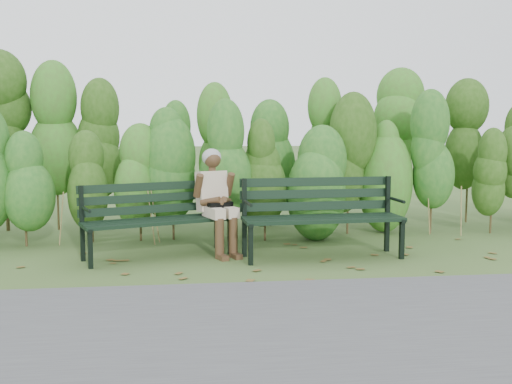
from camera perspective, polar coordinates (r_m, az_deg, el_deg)
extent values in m
plane|color=#3F5B28|center=(6.79, 0.36, -6.63)|extent=(80.00, 80.00, 0.00)
cube|color=#474749|center=(4.69, 3.86, -12.51)|extent=(60.00, 2.50, 0.01)
cylinder|color=#47381E|center=(8.17, -20.42, -1.97)|extent=(0.03, 0.03, 0.80)
ellipsoid|color=#236220|center=(8.11, -20.59, 2.51)|extent=(0.64, 0.64, 1.44)
cylinder|color=#47381E|center=(8.05, -16.17, -1.95)|extent=(0.03, 0.03, 0.80)
ellipsoid|color=#236220|center=(7.98, -16.31, 2.61)|extent=(0.64, 0.64, 1.44)
cylinder|color=#47381E|center=(7.97, -11.83, -1.91)|extent=(0.03, 0.03, 0.80)
ellipsoid|color=#236220|center=(7.91, -11.93, 2.69)|extent=(0.64, 0.64, 1.44)
cylinder|color=#47381E|center=(7.94, -7.42, -1.86)|extent=(0.03, 0.03, 0.80)
ellipsoid|color=#236220|center=(7.88, -7.49, 2.76)|extent=(0.64, 0.64, 1.44)
cylinder|color=#47381E|center=(7.96, -3.01, -1.79)|extent=(0.03, 0.03, 0.80)
ellipsoid|color=#236220|center=(7.90, -3.04, 2.81)|extent=(0.64, 0.64, 1.44)
cylinder|color=#47381E|center=(8.02, 1.35, -1.72)|extent=(0.03, 0.03, 0.80)
ellipsoid|color=#236220|center=(7.96, 1.36, 2.85)|extent=(0.64, 0.64, 1.44)
cylinder|color=#47381E|center=(8.13, 5.62, -1.64)|extent=(0.03, 0.03, 0.80)
ellipsoid|color=#236220|center=(8.07, 5.67, 2.86)|extent=(0.64, 0.64, 1.44)
cylinder|color=#47381E|center=(8.29, 9.75, -1.55)|extent=(0.03, 0.03, 0.80)
ellipsoid|color=#236220|center=(8.23, 9.84, 2.87)|extent=(0.64, 0.64, 1.44)
cylinder|color=#47381E|center=(8.48, 13.72, -1.46)|extent=(0.03, 0.03, 0.80)
ellipsoid|color=#236220|center=(8.42, 13.83, 2.85)|extent=(0.64, 0.64, 1.44)
cylinder|color=#47381E|center=(8.72, 17.48, -1.37)|extent=(0.03, 0.03, 0.80)
ellipsoid|color=#236220|center=(8.66, 17.62, 2.83)|extent=(0.64, 0.64, 1.44)
cylinder|color=#47381E|center=(8.99, 21.04, -1.28)|extent=(0.03, 0.03, 0.80)
ellipsoid|color=#236220|center=(8.93, 21.20, 2.80)|extent=(0.64, 0.64, 1.44)
cylinder|color=#47381E|center=(9.10, -18.60, -0.15)|extent=(0.04, 0.04, 1.10)
ellipsoid|color=#264D13|center=(9.05, -18.79, 5.40)|extent=(0.70, 0.70, 1.98)
cylinder|color=#47381E|center=(8.98, -13.80, -0.08)|extent=(0.04, 0.04, 1.10)
ellipsoid|color=#264D13|center=(8.93, -13.94, 5.54)|extent=(0.70, 0.70, 1.98)
cylinder|color=#47381E|center=(8.92, -8.89, -0.02)|extent=(0.04, 0.04, 1.10)
ellipsoid|color=#264D13|center=(8.87, -8.99, 5.64)|extent=(0.70, 0.70, 1.98)
cylinder|color=#47381E|center=(8.93, -3.96, 0.05)|extent=(0.04, 0.04, 1.10)
ellipsoid|color=#264D13|center=(8.88, -4.00, 5.70)|extent=(0.70, 0.70, 1.98)
cylinder|color=#47381E|center=(9.00, 0.93, 0.11)|extent=(0.04, 0.04, 1.10)
ellipsoid|color=#264D13|center=(8.95, 0.94, 5.72)|extent=(0.70, 0.70, 1.98)
cylinder|color=#47381E|center=(9.14, 5.70, 0.17)|extent=(0.04, 0.04, 1.10)
ellipsoid|color=#264D13|center=(9.08, 5.76, 5.70)|extent=(0.70, 0.70, 1.98)
cylinder|color=#47381E|center=(9.33, 10.31, 0.23)|extent=(0.04, 0.04, 1.10)
ellipsoid|color=#264D13|center=(9.28, 10.42, 5.64)|extent=(0.70, 0.70, 1.98)
cylinder|color=#47381E|center=(9.59, 14.70, 0.29)|extent=(0.04, 0.04, 1.10)
ellipsoid|color=#264D13|center=(9.54, 14.84, 5.55)|extent=(0.70, 0.70, 1.98)
cylinder|color=#47381E|center=(9.90, 18.83, 0.34)|extent=(0.04, 0.04, 1.10)
ellipsoid|color=#264D13|center=(9.85, 19.02, 5.43)|extent=(0.70, 0.70, 1.98)
cylinder|color=#47381E|center=(10.25, 22.70, 0.38)|extent=(0.04, 0.04, 1.10)
ellipsoid|color=#264D13|center=(10.21, 22.91, 5.30)|extent=(0.70, 0.70, 1.98)
cube|color=brown|center=(6.38, -3.89, -7.46)|extent=(0.10, 0.09, 0.01)
cube|color=brown|center=(7.56, 15.11, -5.49)|extent=(0.09, 0.08, 0.01)
cube|color=brown|center=(6.48, -1.60, -7.24)|extent=(0.09, 0.10, 0.01)
cube|color=brown|center=(7.61, -2.53, -5.20)|extent=(0.11, 0.11, 0.01)
cube|color=brown|center=(6.47, -14.15, -7.43)|extent=(0.11, 0.11, 0.01)
cube|color=brown|center=(5.95, 10.53, -8.57)|extent=(0.09, 0.07, 0.01)
cube|color=brown|center=(6.12, 8.82, -8.11)|extent=(0.08, 0.10, 0.01)
cube|color=brown|center=(6.15, -17.36, -8.26)|extent=(0.10, 0.09, 0.01)
cube|color=brown|center=(7.93, -20.32, -5.12)|extent=(0.11, 0.10, 0.01)
cube|color=brown|center=(6.03, -2.93, -8.27)|extent=(0.10, 0.09, 0.01)
cube|color=brown|center=(7.46, 17.37, -5.71)|extent=(0.11, 0.11, 0.01)
cube|color=brown|center=(6.62, -3.81, -6.95)|extent=(0.10, 0.08, 0.01)
cube|color=brown|center=(7.21, -17.74, -6.14)|extent=(0.07, 0.09, 0.01)
cube|color=brown|center=(7.79, 15.61, -5.16)|extent=(0.10, 0.11, 0.01)
cube|color=brown|center=(6.86, -3.86, -6.48)|extent=(0.09, 0.08, 0.01)
cube|color=brown|center=(7.54, 19.68, -5.68)|extent=(0.11, 0.11, 0.01)
cube|color=brown|center=(6.04, -15.51, -8.46)|extent=(0.11, 0.11, 0.01)
cube|color=brown|center=(7.58, 1.32, -5.24)|extent=(0.10, 0.11, 0.01)
cube|color=brown|center=(6.27, -16.35, -7.95)|extent=(0.09, 0.10, 0.01)
cube|color=brown|center=(6.35, 4.76, -7.52)|extent=(0.11, 0.10, 0.01)
cube|color=brown|center=(6.10, 4.41, -8.09)|extent=(0.10, 0.08, 0.01)
cube|color=brown|center=(8.10, 16.23, -4.75)|extent=(0.11, 0.11, 0.01)
cube|color=brown|center=(6.99, 22.64, -6.72)|extent=(0.11, 0.11, 0.01)
cube|color=brown|center=(6.38, -11.23, -7.56)|extent=(0.11, 0.11, 0.01)
cube|color=brown|center=(7.11, 2.08, -6.01)|extent=(0.11, 0.10, 0.01)
cube|color=brown|center=(5.83, -10.66, -8.86)|extent=(0.11, 0.10, 0.01)
cube|color=brown|center=(7.36, 14.90, -5.79)|extent=(0.09, 0.11, 0.01)
cube|color=brown|center=(6.55, 19.47, -7.44)|extent=(0.11, 0.11, 0.01)
cube|color=brown|center=(7.16, 8.84, -6.00)|extent=(0.08, 0.10, 0.01)
cube|color=brown|center=(6.49, 14.88, -7.41)|extent=(0.10, 0.11, 0.01)
cube|color=brown|center=(7.66, -4.18, -5.14)|extent=(0.11, 0.11, 0.01)
cube|color=brown|center=(6.66, -2.08, -6.86)|extent=(0.08, 0.10, 0.01)
cube|color=black|center=(6.82, -8.81, -2.96)|extent=(1.65, 0.69, 0.04)
cube|color=black|center=(6.94, -9.12, -2.81)|extent=(1.65, 0.69, 0.04)
cube|color=black|center=(7.05, -9.42, -2.67)|extent=(1.65, 0.69, 0.04)
cube|color=black|center=(7.16, -9.71, -2.54)|extent=(1.65, 0.69, 0.04)
cube|color=black|center=(7.23, -9.93, -1.62)|extent=(1.63, 0.64, 0.10)
cube|color=black|center=(7.23, -9.99, -0.55)|extent=(1.63, 0.64, 0.10)
cube|color=black|center=(7.22, -10.04, 0.51)|extent=(1.63, 0.64, 0.10)
cube|color=black|center=(6.64, -15.51, -5.25)|extent=(0.06, 0.06, 0.43)
cube|color=black|center=(7.00, -16.24, -2.90)|extent=(0.06, 0.06, 0.86)
cube|color=black|center=(6.79, -15.88, -3.33)|extent=(0.21, 0.46, 0.04)
cylinder|color=black|center=(6.72, -15.86, -1.62)|extent=(0.16, 0.35, 0.03)
cube|color=black|center=(7.14, -2.47, -4.22)|extent=(0.06, 0.06, 0.43)
cube|color=black|center=(7.48, -3.78, -2.09)|extent=(0.06, 0.06, 0.86)
cube|color=black|center=(7.28, -3.10, -2.46)|extent=(0.21, 0.46, 0.04)
cylinder|color=black|center=(7.21, -2.96, -0.86)|extent=(0.16, 0.35, 0.03)
cube|color=black|center=(6.74, 6.86, -2.79)|extent=(1.84, 0.21, 0.04)
cube|color=black|center=(6.86, 6.55, -2.63)|extent=(1.84, 0.21, 0.04)
cube|color=black|center=(6.98, 6.25, -2.47)|extent=(1.84, 0.21, 0.04)
cube|color=black|center=(7.10, 5.96, -2.32)|extent=(1.84, 0.21, 0.04)
cube|color=black|center=(7.17, 5.77, -1.32)|extent=(1.84, 0.16, 0.11)
cube|color=black|center=(7.17, 5.75, -0.17)|extent=(1.84, 0.16, 0.11)
cube|color=black|center=(7.17, 5.73, 0.98)|extent=(1.84, 0.16, 0.11)
cube|color=black|center=(6.57, -0.52, -5.02)|extent=(0.05, 0.05, 0.46)
cube|color=black|center=(6.95, -1.12, -2.46)|extent=(0.05, 0.05, 0.92)
cube|color=black|center=(6.73, -0.81, -2.93)|extent=(0.08, 0.51, 0.04)
cylinder|color=black|center=(6.65, -0.74, -1.09)|extent=(0.06, 0.38, 0.04)
cube|color=black|center=(7.07, 13.72, -4.39)|extent=(0.05, 0.05, 0.46)
cube|color=black|center=(7.43, 12.40, -2.05)|extent=(0.05, 0.05, 0.92)
cube|color=black|center=(7.22, 13.11, -2.47)|extent=(0.08, 0.51, 0.04)
cylinder|color=black|center=(7.14, 13.31, -0.75)|extent=(0.06, 0.38, 0.04)
cube|color=beige|center=(7.00, -4.05, -1.95)|extent=(0.27, 0.43, 0.12)
cube|color=beige|center=(7.07, -2.76, -1.86)|extent=(0.27, 0.43, 0.12)
cylinder|color=#4B321D|center=(6.90, -3.50, -4.44)|extent=(0.14, 0.14, 0.47)
cylinder|color=#4B321D|center=(6.97, -2.19, -4.33)|extent=(0.14, 0.14, 0.47)
cube|color=#4B321D|center=(6.87, -3.23, -6.23)|extent=(0.15, 0.21, 0.06)
cube|color=#4B321D|center=(6.94, -1.91, -6.10)|extent=(0.15, 0.21, 0.06)
cube|color=beige|center=(7.24, -4.24, 0.09)|extent=(0.41, 0.35, 0.50)
cylinder|color=#4B321D|center=(7.20, -4.19, 2.13)|extent=(0.09, 0.09, 0.10)
sphere|color=#4B321D|center=(7.18, -4.17, 3.12)|extent=(0.20, 0.20, 0.20)
ellipsoid|color=gray|center=(7.21, -4.25, 3.32)|extent=(0.23, 0.22, 0.21)
cylinder|color=#4B321D|center=(7.09, -5.50, 0.61)|extent=(0.15, 0.22, 0.30)
cylinder|color=#4B321D|center=(7.24, -2.53, 0.75)|extent=(0.15, 0.22, 0.30)
cylinder|color=#4B321D|center=(7.03, -4.35, -0.89)|extent=(0.26, 0.20, 0.13)
cylinder|color=#4B321D|center=(7.11, -2.85, -0.80)|extent=(0.15, 0.27, 0.13)
sphere|color=#4B321D|center=(7.02, -3.40, -1.05)|extent=(0.11, 0.11, 0.11)
cube|color=black|center=(7.04, -3.43, -1.59)|extent=(0.31, 0.21, 0.15)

